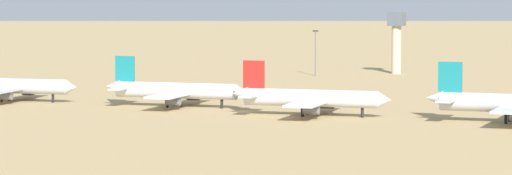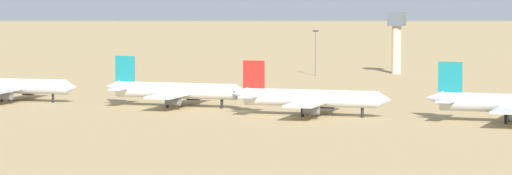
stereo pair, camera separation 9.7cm
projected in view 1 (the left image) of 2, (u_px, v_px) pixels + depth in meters
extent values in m
plane|color=tan|center=(243.00, 112.00, 364.30)|extent=(4000.00, 4000.00, 0.00)
cylinder|color=silver|center=(10.00, 86.00, 391.64)|extent=(32.10, 7.41, 3.98)
cone|color=silver|center=(71.00, 87.00, 387.09)|extent=(3.38, 4.08, 3.78)
cube|color=silver|center=(14.00, 88.00, 391.42)|extent=(10.18, 32.40, 0.56)
cylinder|color=slate|center=(29.00, 91.00, 398.45)|extent=(3.80, 2.57, 2.19)
cylinder|color=slate|center=(5.00, 96.00, 384.09)|extent=(3.80, 2.57, 2.19)
cylinder|color=black|center=(53.00, 98.00, 388.70)|extent=(0.70, 0.70, 2.19)
cylinder|color=black|center=(9.00, 97.00, 394.57)|extent=(0.70, 0.70, 2.19)
cylinder|color=black|center=(2.00, 98.00, 389.98)|extent=(0.70, 0.70, 2.19)
cylinder|color=silver|center=(176.00, 90.00, 375.98)|extent=(32.39, 6.14, 4.02)
cone|color=silver|center=(242.00, 92.00, 370.67)|extent=(3.26, 4.01, 3.82)
cone|color=silver|center=(113.00, 86.00, 381.24)|extent=(4.24, 3.68, 3.42)
cube|color=#14727A|center=(125.00, 69.00, 379.82)|extent=(5.25, 0.85, 6.54)
cube|color=silver|center=(131.00, 86.00, 384.04)|extent=(3.66, 7.04, 0.36)
cube|color=silver|center=(119.00, 89.00, 376.39)|extent=(3.66, 7.04, 0.36)
cube|color=silver|center=(180.00, 93.00, 375.72)|extent=(8.95, 32.58, 0.56)
cylinder|color=slate|center=(194.00, 96.00, 382.69)|extent=(3.76, 2.45, 2.21)
cylinder|color=slate|center=(173.00, 101.00, 368.36)|extent=(3.76, 2.45, 2.21)
cylinder|color=black|center=(222.00, 104.00, 372.52)|extent=(0.70, 0.70, 2.21)
cylinder|color=black|center=(174.00, 102.00, 378.98)|extent=(0.70, 0.70, 2.21)
cylinder|color=black|center=(167.00, 103.00, 374.39)|extent=(0.70, 0.70, 2.21)
cylinder|color=silver|center=(311.00, 98.00, 352.90)|extent=(33.07, 6.66, 4.11)
cone|color=silver|center=(385.00, 100.00, 347.69)|extent=(3.38, 4.13, 3.90)
cone|color=silver|center=(240.00, 94.00, 358.06)|extent=(4.37, 3.80, 3.49)
cube|color=red|center=(254.00, 74.00, 356.66)|extent=(5.36, 0.93, 6.67)
cube|color=silver|center=(259.00, 93.00, 360.97)|extent=(3.82, 7.22, 0.37)
cube|color=silver|center=(249.00, 96.00, 353.14)|extent=(3.82, 7.22, 0.37)
cube|color=silver|center=(315.00, 101.00, 352.65)|extent=(9.53, 33.29, 0.57)
cylinder|color=slate|center=(328.00, 104.00, 359.80)|extent=(3.86, 2.54, 2.26)
cylinder|color=slate|center=(311.00, 110.00, 345.12)|extent=(3.86, 2.54, 2.26)
cylinder|color=black|center=(362.00, 113.00, 349.51)|extent=(0.72, 0.72, 2.26)
cylinder|color=black|center=(308.00, 110.00, 355.95)|extent=(0.72, 0.72, 2.26)
cylinder|color=black|center=(302.00, 112.00, 351.25)|extent=(0.72, 0.72, 2.26)
cone|color=silver|center=(434.00, 98.00, 343.04)|extent=(4.43, 3.80, 3.66)
cube|color=#14727A|center=(450.00, 77.00, 341.41)|extent=(5.62, 0.72, 7.00)
cube|color=silver|center=(454.00, 98.00, 345.88)|extent=(3.69, 7.43, 0.39)
cube|color=silver|center=(446.00, 101.00, 337.78)|extent=(3.69, 7.43, 0.39)
cylinder|color=black|center=(510.00, 117.00, 340.06)|extent=(0.75, 0.75, 2.37)
cylinder|color=black|center=(506.00, 119.00, 335.20)|extent=(0.75, 0.75, 2.37)
cylinder|color=#C6B793|center=(396.00, 50.00, 495.66)|extent=(3.20, 3.20, 16.10)
cube|color=#4C5660|center=(397.00, 19.00, 494.84)|extent=(5.20, 5.20, 4.54)
cylinder|color=#59595E|center=(315.00, 54.00, 485.33)|extent=(0.36, 0.36, 14.53)
cube|color=#333333|center=(315.00, 31.00, 484.73)|extent=(1.80, 0.50, 0.50)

